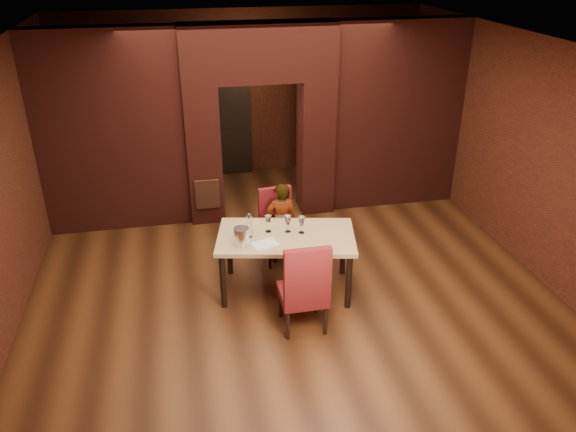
{
  "coord_description": "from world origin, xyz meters",
  "views": [
    {
      "loc": [
        -1.34,
        -6.82,
        4.34
      ],
      "look_at": [
        0.06,
        0.0,
        0.88
      ],
      "focal_mm": 35.0,
      "sensor_mm": 36.0,
      "label": 1
    }
  ],
  "objects_px": {
    "wine_glass_b": "(288,224)",
    "water_bottle": "(249,225)",
    "wine_glass_c": "(302,225)",
    "potted_plant": "(314,239)",
    "wine_glass_a": "(268,224)",
    "chair_far": "(279,227)",
    "person_seated": "(281,223)",
    "wine_bucket": "(242,237)",
    "dining_table": "(286,263)",
    "chair_near": "(303,284)"
  },
  "relations": [
    {
      "from": "water_bottle",
      "to": "chair_near",
      "type": "bearing_deg",
      "value": -59.91
    },
    {
      "from": "wine_glass_a",
      "to": "chair_far",
      "type": "bearing_deg",
      "value": 68.02
    },
    {
      "from": "dining_table",
      "to": "potted_plant",
      "type": "distance_m",
      "value": 1.13
    },
    {
      "from": "chair_far",
      "to": "wine_glass_a",
      "type": "height_order",
      "value": "chair_far"
    },
    {
      "from": "dining_table",
      "to": "wine_glass_b",
      "type": "bearing_deg",
      "value": 75.87
    },
    {
      "from": "wine_glass_a",
      "to": "potted_plant",
      "type": "relative_size",
      "value": 0.53
    },
    {
      "from": "dining_table",
      "to": "wine_glass_a",
      "type": "relative_size",
      "value": 7.76
    },
    {
      "from": "person_seated",
      "to": "wine_glass_b",
      "type": "distance_m",
      "value": 0.75
    },
    {
      "from": "water_bottle",
      "to": "wine_bucket",
      "type": "bearing_deg",
      "value": -122.86
    },
    {
      "from": "person_seated",
      "to": "chair_far",
      "type": "bearing_deg",
      "value": -65.41
    },
    {
      "from": "wine_bucket",
      "to": "potted_plant",
      "type": "relative_size",
      "value": 0.54
    },
    {
      "from": "potted_plant",
      "to": "chair_far",
      "type": "bearing_deg",
      "value": -168.63
    },
    {
      "from": "wine_glass_a",
      "to": "wine_glass_c",
      "type": "distance_m",
      "value": 0.44
    },
    {
      "from": "dining_table",
      "to": "wine_glass_c",
      "type": "relative_size",
      "value": 7.74
    },
    {
      "from": "wine_glass_a",
      "to": "potted_plant",
      "type": "height_order",
      "value": "wine_glass_a"
    },
    {
      "from": "dining_table",
      "to": "wine_bucket",
      "type": "distance_m",
      "value": 0.82
    },
    {
      "from": "wine_glass_a",
      "to": "dining_table",
      "type": "bearing_deg",
      "value": -34.55
    },
    {
      "from": "dining_table",
      "to": "wine_bucket",
      "type": "xyz_separation_m",
      "value": [
        -0.6,
        -0.14,
        0.54
      ]
    },
    {
      "from": "wine_glass_b",
      "to": "water_bottle",
      "type": "relative_size",
      "value": 0.7
    },
    {
      "from": "wine_glass_c",
      "to": "dining_table",
      "type": "bearing_deg",
      "value": -173.24
    },
    {
      "from": "wine_bucket",
      "to": "dining_table",
      "type": "bearing_deg",
      "value": 13.09
    },
    {
      "from": "chair_near",
      "to": "wine_glass_b",
      "type": "height_order",
      "value": "chair_near"
    },
    {
      "from": "water_bottle",
      "to": "dining_table",
      "type": "bearing_deg",
      "value": -6.93
    },
    {
      "from": "wine_glass_c",
      "to": "wine_bucket",
      "type": "bearing_deg",
      "value": -168.55
    },
    {
      "from": "potted_plant",
      "to": "wine_glass_c",
      "type": "bearing_deg",
      "value": -114.44
    },
    {
      "from": "dining_table",
      "to": "water_bottle",
      "type": "height_order",
      "value": "water_bottle"
    },
    {
      "from": "wine_glass_a",
      "to": "water_bottle",
      "type": "height_order",
      "value": "water_bottle"
    },
    {
      "from": "wine_bucket",
      "to": "chair_far",
      "type": "bearing_deg",
      "value": 55.26
    },
    {
      "from": "person_seated",
      "to": "wine_glass_c",
      "type": "relative_size",
      "value": 5.39
    },
    {
      "from": "chair_far",
      "to": "water_bottle",
      "type": "xyz_separation_m",
      "value": [
        -0.53,
        -0.76,
        0.46
      ]
    },
    {
      "from": "chair_near",
      "to": "chair_far",
      "type": "bearing_deg",
      "value": -90.63
    },
    {
      "from": "chair_near",
      "to": "wine_glass_b",
      "type": "xyz_separation_m",
      "value": [
        0.0,
        0.92,
        0.35
      ]
    },
    {
      "from": "potted_plant",
      "to": "wine_glass_a",
      "type": "bearing_deg",
      "value": -136.81
    },
    {
      "from": "wine_bucket",
      "to": "potted_plant",
      "type": "height_order",
      "value": "wine_bucket"
    },
    {
      "from": "person_seated",
      "to": "potted_plant",
      "type": "xyz_separation_m",
      "value": [
        0.54,
        0.16,
        -0.41
      ]
    },
    {
      "from": "wine_glass_c",
      "to": "chair_far",
      "type": "bearing_deg",
      "value": 101.04
    },
    {
      "from": "wine_bucket",
      "to": "water_bottle",
      "type": "relative_size",
      "value": 0.72
    },
    {
      "from": "wine_glass_c",
      "to": "wine_bucket",
      "type": "xyz_separation_m",
      "value": [
        -0.81,
        -0.16,
        0.0
      ]
    },
    {
      "from": "wine_glass_b",
      "to": "potted_plant",
      "type": "height_order",
      "value": "wine_glass_b"
    },
    {
      "from": "person_seated",
      "to": "potted_plant",
      "type": "distance_m",
      "value": 0.69
    },
    {
      "from": "water_bottle",
      "to": "potted_plant",
      "type": "height_order",
      "value": "water_bottle"
    },
    {
      "from": "wine_glass_b",
      "to": "wine_glass_c",
      "type": "bearing_deg",
      "value": -20.7
    },
    {
      "from": "dining_table",
      "to": "chair_near",
      "type": "height_order",
      "value": "chair_near"
    },
    {
      "from": "dining_table",
      "to": "potted_plant",
      "type": "height_order",
      "value": "dining_table"
    },
    {
      "from": "dining_table",
      "to": "chair_near",
      "type": "xyz_separation_m",
      "value": [
        0.04,
        -0.83,
        0.19
      ]
    },
    {
      "from": "wine_glass_c",
      "to": "potted_plant",
      "type": "relative_size",
      "value": 0.53
    },
    {
      "from": "person_seated",
      "to": "wine_glass_a",
      "type": "distance_m",
      "value": 0.76
    },
    {
      "from": "wine_glass_a",
      "to": "person_seated",
      "type": "bearing_deg",
      "value": 64.66
    },
    {
      "from": "wine_glass_b",
      "to": "water_bottle",
      "type": "bearing_deg",
      "value": -176.46
    },
    {
      "from": "chair_near",
      "to": "potted_plant",
      "type": "bearing_deg",
      "value": -108.32
    }
  ]
}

